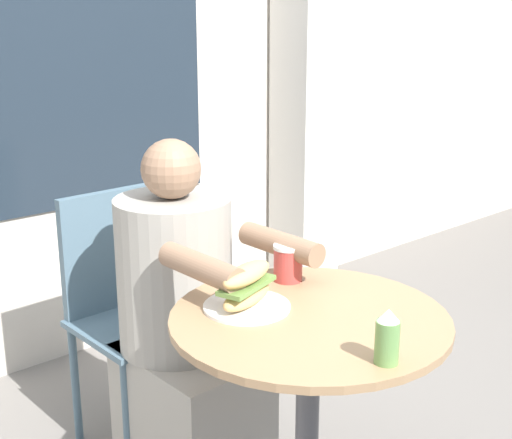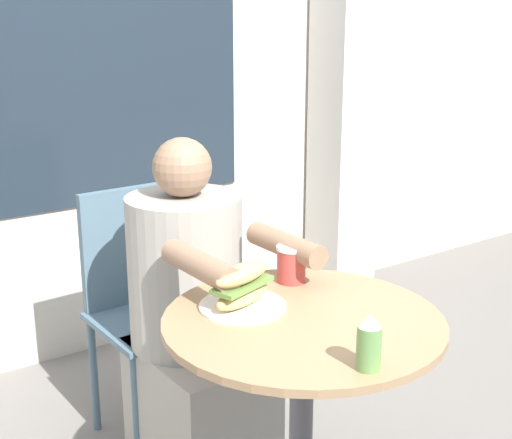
# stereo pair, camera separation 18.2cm
# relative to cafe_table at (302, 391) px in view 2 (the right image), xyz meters

# --- Properties ---
(storefront_wall) EXTENTS (8.00, 0.09, 2.80)m
(storefront_wall) POSITION_rel_cafe_table_xyz_m (-0.00, 1.60, 0.86)
(storefront_wall) COLOR beige
(storefront_wall) RESTS_ON ground_plane
(lattice_pillar) EXTENTS (0.26, 0.26, 2.40)m
(lattice_pillar) POSITION_rel_cafe_table_xyz_m (1.39, 1.41, 0.66)
(lattice_pillar) COLOR beige
(lattice_pillar) RESTS_ON ground_plane
(cafe_table) EXTENTS (0.69, 0.69, 0.74)m
(cafe_table) POSITION_rel_cafe_table_xyz_m (0.00, 0.00, 0.00)
(cafe_table) COLOR #997551
(cafe_table) RESTS_ON ground_plane
(diner_chair) EXTENTS (0.39, 0.39, 0.87)m
(diner_chair) POSITION_rel_cafe_table_xyz_m (-0.01, 0.88, -0.02)
(diner_chair) COLOR slate
(diner_chair) RESTS_ON ground_plane
(seated_diner) EXTENTS (0.36, 0.63, 1.10)m
(seated_diner) POSITION_rel_cafe_table_xyz_m (-0.00, 0.53, -0.07)
(seated_diner) COLOR gray
(seated_diner) RESTS_ON ground_plane
(sandwich_on_plate) EXTENTS (0.22, 0.22, 0.11)m
(sandwich_on_plate) POSITION_rel_cafe_table_xyz_m (-0.09, 0.14, 0.25)
(sandwich_on_plate) COLOR white
(sandwich_on_plate) RESTS_ON cafe_table
(drink_cup) EXTENTS (0.08, 0.08, 0.10)m
(drink_cup) POSITION_rel_cafe_table_xyz_m (0.12, 0.21, 0.25)
(drink_cup) COLOR #B73D38
(drink_cup) RESTS_ON cafe_table
(condiment_bottle) EXTENTS (0.05, 0.05, 0.12)m
(condiment_bottle) POSITION_rel_cafe_table_xyz_m (-0.05, -0.28, 0.26)
(condiment_bottle) COLOR #66934C
(condiment_bottle) RESTS_ON cafe_table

